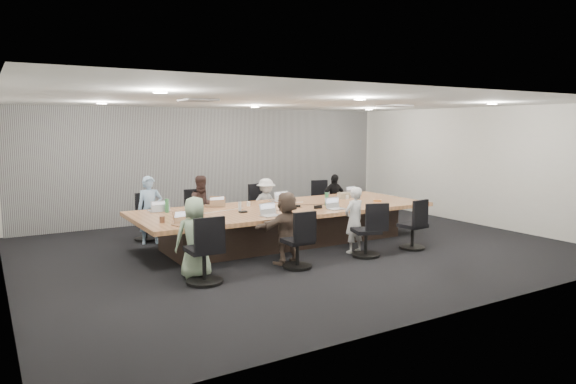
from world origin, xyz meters
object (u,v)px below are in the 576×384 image
bottle_clear (240,207)px  person_3 (334,198)px  bottle_green_right (327,199)px  chair_2 (259,210)px  chair_5 (297,246)px  chair_1 (197,217)px  laptop_5 (271,216)px  stapler (318,207)px  chair_0 (146,222)px  laptop_6 (337,209)px  mug_brown (162,219)px  laptop_2 (278,200)px  person_0 (150,210)px  laptop_3 (348,194)px  chair_7 (412,229)px  person_1 (203,207)px  person_2 (266,204)px  snack_packet (377,201)px  person_6 (354,220)px  conference_table (285,223)px  laptop_4 (183,225)px  person_5 (287,228)px  chair_3 (326,204)px  person_4 (195,237)px  chair_4 (204,255)px  laptop_1 (213,206)px  laptop_0 (158,211)px  bottle_green_left (167,206)px  canvas_bag (344,196)px

bottle_clear → person_3: bearing=24.1°
bottle_green_right → chair_2: bearing=104.2°
chair_5 → chair_1: bearing=98.8°
laptop_5 → stapler: stapler is taller
chair_0 → laptop_6: bearing=128.0°
mug_brown → laptop_2: bearing=22.5°
laptop_6 → bottle_green_right: bearing=74.8°
chair_1 → person_0: (-1.13, -0.35, 0.31)m
person_3 → laptop_3: 0.57m
chair_7 → person_0: person_0 is taller
person_1 → laptop_3: bearing=-7.8°
person_2 → laptop_5: bearing=-119.9°
snack_packet → person_6: bearing=-145.4°
conference_table → chair_0: 2.90m
laptop_4 → laptop_6: size_ratio=0.99×
person_5 → bottle_green_right: bearing=-155.3°
person_2 → chair_1: bearing=163.4°
chair_3 → bottle_clear: bottle_clear is taller
person_1 → person_4: 2.95m
laptop_3 → stapler: (-1.76, -1.32, 0.02)m
bottle_green_right → chair_4: bearing=-156.6°
laptop_3 → laptop_1: bearing=-7.9°
laptop_0 → laptop_4: (-0.07, -1.60, 0.00)m
chair_4 → bottle_green_right: bottle_green_right is taller
chair_5 → laptop_4: (-1.65, 0.90, 0.37)m
bottle_green_right → stapler: size_ratio=1.56×
laptop_1 → mug_brown: bearing=52.9°
laptop_5 → bottle_green_left: (-1.48, 1.35, 0.12)m
person_2 → bottle_green_left: bearing=-166.0°
person_5 → snack_packet: (2.84, 0.95, 0.14)m
chair_7 → chair_5: bearing=172.5°
bottle_green_right → laptop_4: bearing=-171.2°
person_5 → stapler: bearing=-154.6°
chair_0 → chair_7: (4.18, -3.40, 0.01)m
person_0 → person_2: bearing=10.9°
chair_7 → laptop_2: 2.96m
laptop_2 → bottle_green_right: (0.51, -1.10, 0.13)m
chair_4 → laptop_6: chair_4 is taller
person_0 → laptop_2: size_ratio=3.91×
chair_0 → person_0: size_ratio=0.55×
laptop_5 → snack_packet: snack_packet is taller
chair_7 → snack_packet: size_ratio=4.49×
person_2 → laptop_1: bearing=-163.6°
laptop_2 → person_5: 2.40m
person_4 → canvas_bag: person_4 is taller
laptop_0 → bottle_green_right: bottle_green_right is taller
chair_4 → laptop_0: size_ratio=2.46×
chair_0 → bottle_green_right: 3.77m
laptop_4 → bottle_green_right: bottle_green_right is taller
laptop_1 → laptop_4: 2.00m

